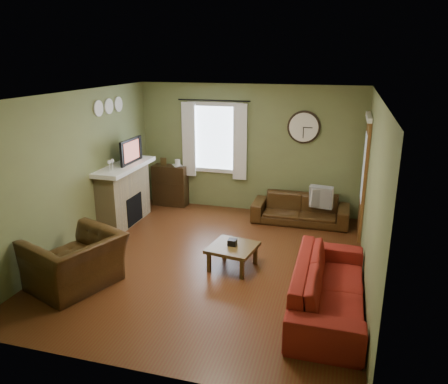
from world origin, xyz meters
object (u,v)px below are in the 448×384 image
(coffee_table, at_px, (233,257))
(sofa_red, at_px, (329,287))
(armchair, at_px, (75,262))
(sofa_brown, at_px, (300,209))
(bookshelf, at_px, (170,185))

(coffee_table, bearing_deg, sofa_red, -28.33)
(sofa_red, bearing_deg, armchair, 95.88)
(sofa_brown, height_order, coffee_table, sofa_brown)
(armchair, bearing_deg, coffee_table, 140.84)
(sofa_brown, bearing_deg, coffee_table, -109.53)
(armchair, xyz_separation_m, coffee_table, (1.97, 1.15, -0.20))
(sofa_brown, xyz_separation_m, sofa_red, (0.69, -3.00, 0.05))
(sofa_red, height_order, coffee_table, sofa_red)
(sofa_brown, height_order, armchair, armchair)
(sofa_brown, distance_m, coffee_table, 2.34)
(coffee_table, bearing_deg, sofa_brown, 70.47)
(sofa_red, relative_size, armchair, 1.90)
(bookshelf, bearing_deg, coffee_table, -50.70)
(bookshelf, distance_m, coffee_table, 3.25)
(sofa_red, relative_size, coffee_table, 3.28)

